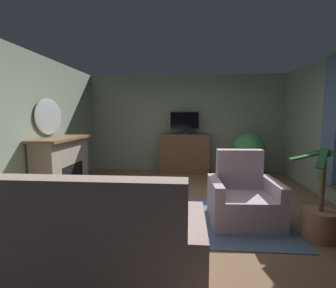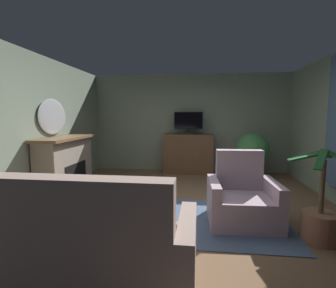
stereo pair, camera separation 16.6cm
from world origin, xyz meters
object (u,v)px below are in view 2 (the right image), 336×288
at_px(wall_mirror_oval, 53,117).
at_px(potted_plant_leafy_by_curtain, 320,221).
at_px(tv_cabinet, 188,155).
at_px(potted_plant_tall_palm_by_window, 252,152).
at_px(sofa_floral, 82,248).
at_px(television, 188,122).
at_px(coffee_table, 133,199).
at_px(armchair_by_fireplace, 242,200).
at_px(fireplace, 67,166).
at_px(folded_newspaper, 133,193).
at_px(cat, 128,194).
at_px(tv_remote, 118,194).

height_order(wall_mirror_oval, potted_plant_leafy_by_curtain, wall_mirror_oval).
xyz_separation_m(tv_cabinet, potted_plant_tall_palm_by_window, (1.55, -0.47, 0.17)).
xyz_separation_m(potted_plant_tall_palm_by_window, potted_plant_leafy_by_curtain, (0.19, -3.00, -0.42)).
bearing_deg(sofa_floral, potted_plant_leafy_by_curtain, 23.82).
relative_size(television, potted_plant_tall_palm_by_window, 0.66).
bearing_deg(coffee_table, armchair_by_fireplace, 14.47).
xyz_separation_m(tv_cabinet, sofa_floral, (-0.75, -4.57, -0.16)).
distance_m(potted_plant_tall_palm_by_window, potted_plant_leafy_by_curtain, 3.03).
xyz_separation_m(fireplace, wall_mirror_oval, (-0.25, 0.00, 0.97)).
height_order(fireplace, coffee_table, fireplace).
bearing_deg(television, folded_newspaper, -100.73).
bearing_deg(armchair_by_fireplace, cat, 157.33).
xyz_separation_m(television, coffee_table, (-0.59, -3.33, -0.95)).
relative_size(tv_cabinet, coffee_table, 1.15).
xyz_separation_m(tv_cabinet, television, (0.00, -0.05, 0.85)).
bearing_deg(sofa_floral, wall_mirror_oval, 124.87).
bearing_deg(potted_plant_leafy_by_curtain, coffee_table, 178.01).
bearing_deg(potted_plant_leafy_by_curtain, sofa_floral, -156.18).
bearing_deg(cat, wall_mirror_oval, 170.05).
relative_size(folded_newspaper, potted_plant_leafy_by_curtain, 0.26).
relative_size(sofa_floral, potted_plant_leafy_by_curtain, 1.78).
xyz_separation_m(sofa_floral, potted_plant_leafy_by_curtain, (2.49, 1.10, -0.09)).
relative_size(coffee_table, folded_newspaper, 3.76).
relative_size(tv_remote, sofa_floral, 0.08).
bearing_deg(tv_cabinet, wall_mirror_oval, -143.23).
bearing_deg(wall_mirror_oval, potted_plant_leafy_by_curtain, -19.58).
distance_m(tv_cabinet, cat, 2.46).
distance_m(television, sofa_floral, 4.69).
relative_size(tv_remote, potted_plant_leafy_by_curtain, 0.15).
relative_size(tv_cabinet, armchair_by_fireplace, 1.28).
height_order(fireplace, cat, fireplace).
relative_size(television, tv_remote, 4.36).
distance_m(fireplace, cat, 1.43).
distance_m(potted_plant_tall_palm_by_window, cat, 3.14).
distance_m(sofa_floral, cat, 2.39).
distance_m(coffee_table, cat, 1.29).
bearing_deg(cat, tv_cabinet, 65.53).
xyz_separation_m(fireplace, tv_cabinet, (2.34, 1.93, -0.03)).
relative_size(television, folded_newspaper, 2.47).
height_order(wall_mirror_oval, television, wall_mirror_oval).
height_order(coffee_table, cat, coffee_table).
xyz_separation_m(armchair_by_fireplace, cat, (-1.90, 0.80, -0.24)).
bearing_deg(television, sofa_floral, -99.41).
xyz_separation_m(tv_remote, armchair_by_fireplace, (1.69, 0.41, -0.15)).
distance_m(tv_remote, potted_plant_leafy_by_curtain, 2.54).
height_order(wall_mirror_oval, sofa_floral, wall_mirror_oval).
xyz_separation_m(potted_plant_leafy_by_curtain, cat, (-2.74, 1.26, -0.17)).
xyz_separation_m(tv_remote, potted_plant_leafy_by_curtain, (2.53, -0.06, -0.22)).
relative_size(tv_cabinet, cat, 1.98).
xyz_separation_m(sofa_floral, cat, (-0.26, 2.36, -0.26)).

